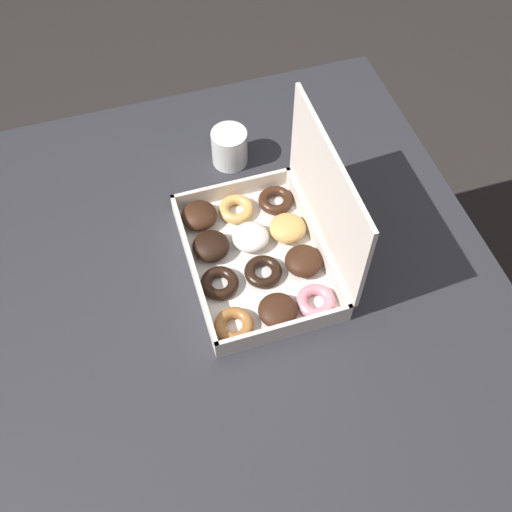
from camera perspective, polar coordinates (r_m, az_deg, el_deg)
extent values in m
plane|color=#2D2826|center=(1.82, -0.78, -15.14)|extent=(8.00, 8.00, 0.00)
cube|color=#2D2D33|center=(1.13, -1.21, -2.83)|extent=(1.08, 0.96, 0.03)
cylinder|color=#2D2D33|center=(1.74, -19.46, 0.43)|extent=(0.06, 0.06, 0.74)
cylinder|color=#2D2D33|center=(1.81, 7.68, 7.13)|extent=(0.06, 0.06, 0.74)
cube|color=silver|center=(1.14, 0.00, -0.52)|extent=(0.34, 0.25, 0.01)
cube|color=silver|center=(1.11, -5.96, -1.37)|extent=(0.34, 0.01, 0.04)
cube|color=silver|center=(1.15, 5.76, 1.65)|extent=(0.34, 0.01, 0.04)
cube|color=silver|center=(1.22, -2.33, 6.35)|extent=(0.01, 0.25, 0.04)
cube|color=silver|center=(1.04, 2.73, -7.06)|extent=(0.01, 0.25, 0.04)
cube|color=silver|center=(1.05, 6.76, 5.85)|extent=(0.34, 0.01, 0.21)
ellipsoid|color=#381E11|center=(1.18, -5.42, 3.85)|extent=(0.07, 0.07, 0.04)
ellipsoid|color=black|center=(1.14, -4.31, 0.95)|extent=(0.07, 0.07, 0.04)
torus|color=black|center=(1.10, -3.45, -2.70)|extent=(0.07, 0.07, 0.02)
torus|color=#9E6633|center=(1.06, -2.09, -6.59)|extent=(0.07, 0.07, 0.02)
torus|color=tan|center=(1.20, -1.88, 4.48)|extent=(0.07, 0.07, 0.02)
ellipsoid|color=white|center=(1.15, -0.51, 1.81)|extent=(0.07, 0.07, 0.03)
torus|color=black|center=(1.11, 0.73, -1.61)|extent=(0.07, 0.07, 0.02)
ellipsoid|color=#381E11|center=(1.06, 2.10, -5.20)|extent=(0.07, 0.07, 0.03)
torus|color=#381E11|center=(1.21, 1.89, 5.32)|extent=(0.07, 0.07, 0.02)
ellipsoid|color=tan|center=(1.16, 3.04, 2.67)|extent=(0.07, 0.07, 0.04)
ellipsoid|color=#381E11|center=(1.12, 4.56, -0.47)|extent=(0.07, 0.07, 0.04)
torus|color=pink|center=(1.09, 5.71, -4.32)|extent=(0.07, 0.07, 0.02)
cylinder|color=white|center=(1.28, -2.54, 10.30)|extent=(0.08, 0.08, 0.08)
cylinder|color=black|center=(1.25, -2.60, 11.45)|extent=(0.06, 0.06, 0.01)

